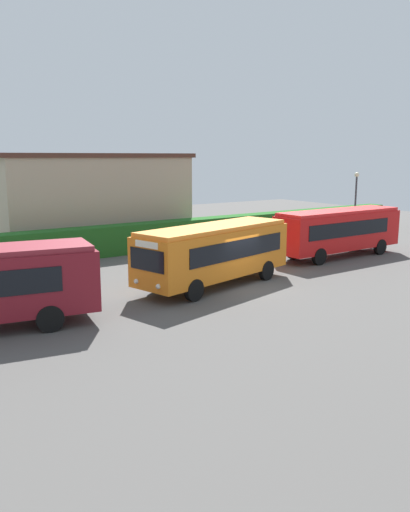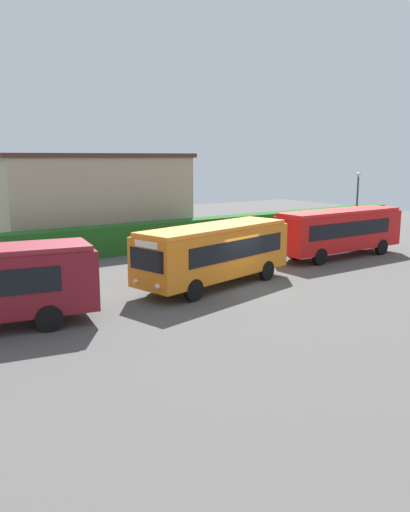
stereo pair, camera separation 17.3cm
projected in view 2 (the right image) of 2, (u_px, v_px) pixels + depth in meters
ground_plane at (241, 287)px, 25.23m from camera, size 76.25×76.25×0.00m
bus_orange at (214, 251)px, 25.26m from camera, size 9.10×4.48×2.98m
bus_red at (340, 230)px, 32.58m from camera, size 9.37×2.47×2.97m
person_left at (293, 234)px, 36.22m from camera, size 0.38×0.46×1.81m
person_center at (355, 232)px, 36.37m from camera, size 0.54×0.38×1.94m
hedge_row at (134, 238)px, 34.31m from camera, size 50.12×1.43×1.90m
depot_building at (95, 199)px, 36.99m from camera, size 13.66×5.73×6.46m
traffic_cone at (232, 253)px, 32.43m from camera, size 0.36×0.36×0.60m
lamppost at (357, 197)px, 39.81m from camera, size 0.36×0.36×5.06m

